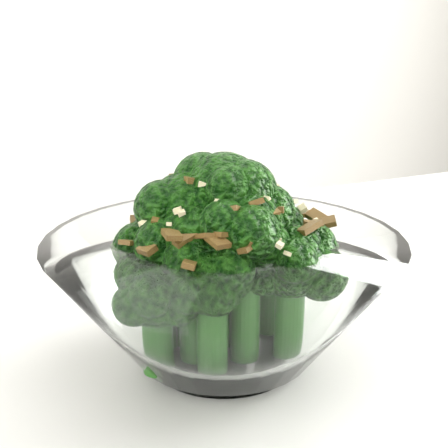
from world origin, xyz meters
TOP-DOWN VIEW (x-y plane):
  - broccoli_dish at (-0.35, 0.16)m, footprint 0.24×0.24m

SIDE VIEW (x-z plane):
  - broccoli_dish at x=-0.35m, z-range 0.73..0.88m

